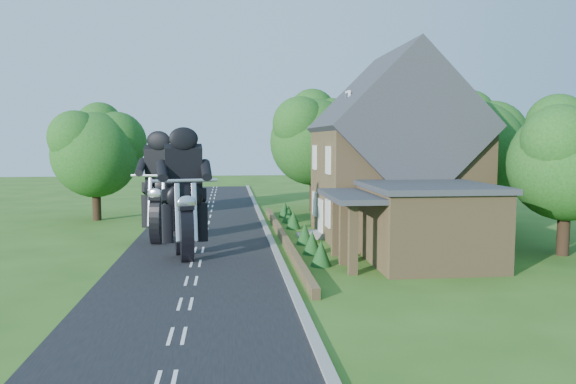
{
  "coord_description": "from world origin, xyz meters",
  "views": [
    {
      "loc": [
        1.41,
        -24.03,
        5.33
      ],
      "look_at": [
        4.31,
        2.86,
        2.8
      ],
      "focal_mm": 35.0,
      "sensor_mm": 36.0,
      "label": 1
    }
  ],
  "objects": [
    {
      "name": "shrub_a",
      "position": [
        5.3,
        -1.0,
        0.55
      ],
      "size": [
        0.9,
        0.9,
        1.1
      ],
      "primitive_type": "cone",
      "color": "#123B15",
      "rests_on": "ground"
    },
    {
      "name": "annex",
      "position": [
        9.87,
        -0.8,
        1.77
      ],
      "size": [
        7.05,
        5.94,
        3.44
      ],
      "color": "olive",
      "rests_on": "ground"
    },
    {
      "name": "shrub_c",
      "position": [
        5.3,
        4.0,
        0.55
      ],
      "size": [
        0.9,
        0.9,
        1.1
      ],
      "primitive_type": "cone",
      "color": "#123B15",
      "rests_on": "ground"
    },
    {
      "name": "tree_behind_left",
      "position": [
        8.16,
        17.13,
        5.73
      ],
      "size": [
        6.94,
        6.4,
        9.16
      ],
      "color": "black",
      "rests_on": "ground"
    },
    {
      "name": "road",
      "position": [
        0.0,
        0.0,
        0.01
      ],
      "size": [
        7.0,
        80.0,
        0.02
      ],
      "primitive_type": "cube",
      "color": "black",
      "rests_on": "ground"
    },
    {
      "name": "garden_wall",
      "position": [
        4.3,
        5.0,
        0.2
      ],
      "size": [
        0.3,
        22.0,
        0.4
      ],
      "primitive_type": "cube",
      "color": "olive",
      "rests_on": "ground"
    },
    {
      "name": "shrub_d",
      "position": [
        5.3,
        9.0,
        0.55
      ],
      "size": [
        0.9,
        0.9,
        1.1
      ],
      "primitive_type": "cone",
      "color": "#123B15",
      "rests_on": "ground"
    },
    {
      "name": "shrub_b",
      "position": [
        5.3,
        1.5,
        0.55
      ],
      "size": [
        0.9,
        0.9,
        1.1
      ],
      "primitive_type": "cone",
      "color": "#123B15",
      "rests_on": "ground"
    },
    {
      "name": "motorcycle_follow",
      "position": [
        -2.05,
        5.47,
        0.86
      ],
      "size": [
        0.86,
        1.91,
        1.73
      ],
      "primitive_type": null,
      "rotation": [
        0.0,
        0.0,
        2.92
      ],
      "color": "black",
      "rests_on": "ground"
    },
    {
      "name": "tree_annex_side",
      "position": [
        17.13,
        0.1,
        4.69
      ],
      "size": [
        5.64,
        5.2,
        7.48
      ],
      "color": "black",
      "rests_on": "ground"
    },
    {
      "name": "shrub_f",
      "position": [
        5.3,
        14.0,
        0.55
      ],
      "size": [
        0.9,
        0.9,
        1.1
      ],
      "primitive_type": "cone",
      "color": "#123B15",
      "rests_on": "ground"
    },
    {
      "name": "tree_far_road",
      "position": [
        -6.86,
        14.11,
        4.84
      ],
      "size": [
        6.08,
        5.6,
        7.84
      ],
      "color": "black",
      "rests_on": "ground"
    },
    {
      "name": "house",
      "position": [
        10.49,
        6.0,
        4.34
      ],
      "size": [
        9.54,
        8.64,
        10.24
      ],
      "color": "olive",
      "rests_on": "ground"
    },
    {
      "name": "tree_house_right",
      "position": [
        16.65,
        8.62,
        5.19
      ],
      "size": [
        6.51,
        6.0,
        8.4
      ],
      "color": "black",
      "rests_on": "ground"
    },
    {
      "name": "kerb",
      "position": [
        3.65,
        0.0,
        0.06
      ],
      "size": [
        0.3,
        80.0,
        0.12
      ],
      "primitive_type": "cube",
      "color": "gray",
      "rests_on": "ground"
    },
    {
      "name": "ground",
      "position": [
        0.0,
        0.0,
        0.0
      ],
      "size": [
        120.0,
        120.0,
        0.0
      ],
      "primitive_type": "plane",
      "color": "#2F5A19",
      "rests_on": "ground"
    },
    {
      "name": "shrub_e",
      "position": [
        5.3,
        11.5,
        0.55
      ],
      "size": [
        0.9,
        0.9,
        1.1
      ],
      "primitive_type": "cone",
      "color": "#123B15",
      "rests_on": "ground"
    },
    {
      "name": "tree_behind_house",
      "position": [
        14.18,
        16.14,
        6.23
      ],
      "size": [
        7.81,
        7.2,
        10.08
      ],
      "color": "black",
      "rests_on": "ground"
    },
    {
      "name": "motorcycle_lead",
      "position": [
        -0.53,
        1.07,
        0.88
      ],
      "size": [
        0.83,
        1.94,
        1.76
      ],
      "primitive_type": null,
      "rotation": [
        0.0,
        0.0,
        3.33
      ],
      "color": "black",
      "rests_on": "ground"
    }
  ]
}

